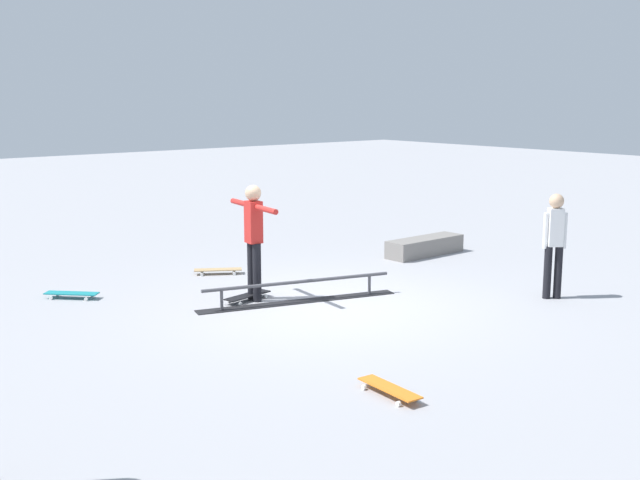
% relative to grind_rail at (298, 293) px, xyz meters
% --- Properties ---
extents(ground_plane, '(60.00, 60.00, 0.00)m').
position_rel_grind_rail_xyz_m(ground_plane, '(-0.17, 0.47, -0.14)').
color(ground_plane, '#9E9EA3').
extents(grind_rail, '(3.01, 1.09, 0.33)m').
position_rel_grind_rail_xyz_m(grind_rail, '(0.00, 0.00, 0.00)').
color(grind_rail, black).
rests_on(grind_rail, ground_plane).
extents(skate_ledge, '(1.70, 0.52, 0.33)m').
position_rel_grind_rail_xyz_m(skate_ledge, '(-3.98, -1.22, 0.02)').
color(skate_ledge, gray).
rests_on(skate_ledge, ground_plane).
extents(skater_main, '(0.27, 1.38, 1.72)m').
position_rel_grind_rail_xyz_m(skater_main, '(0.43, -0.50, 0.86)').
color(skater_main, black).
rests_on(skater_main, ground_plane).
extents(skateboard_main, '(0.82, 0.37, 0.09)m').
position_rel_grind_rail_xyz_m(skateboard_main, '(0.53, -0.55, -0.07)').
color(skateboard_main, black).
rests_on(skateboard_main, ground_plane).
extents(bystander_white_shirt, '(0.32, 0.27, 1.58)m').
position_rel_grind_rail_xyz_m(bystander_white_shirt, '(-3.07, 2.23, 0.75)').
color(bystander_white_shirt, black).
rests_on(bystander_white_shirt, ground_plane).
extents(loose_skateboard_natural, '(0.79, 0.59, 0.09)m').
position_rel_grind_rail_xyz_m(loose_skateboard_natural, '(-0.08, -2.32, -0.07)').
color(loose_skateboard_natural, tan).
rests_on(loose_skateboard_natural, ground_plane).
extents(loose_skateboard_teal, '(0.70, 0.72, 0.09)m').
position_rel_grind_rail_xyz_m(loose_skateboard_teal, '(2.49, -2.32, -0.07)').
color(loose_skateboard_teal, teal).
rests_on(loose_skateboard_teal, ground_plane).
extents(loose_skateboard_orange, '(0.30, 0.81, 0.09)m').
position_rel_grind_rail_xyz_m(loose_skateboard_orange, '(1.54, 3.49, -0.07)').
color(loose_skateboard_orange, orange).
rests_on(loose_skateboard_orange, ground_plane).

